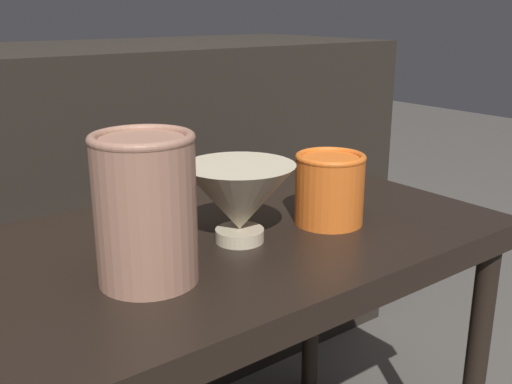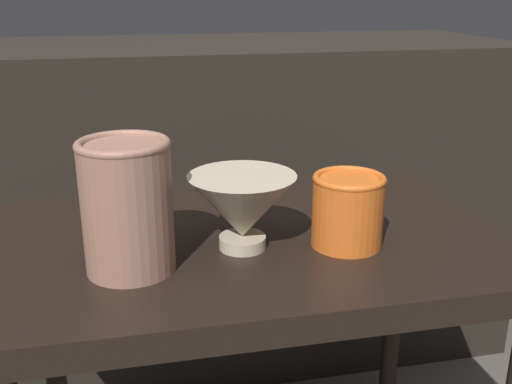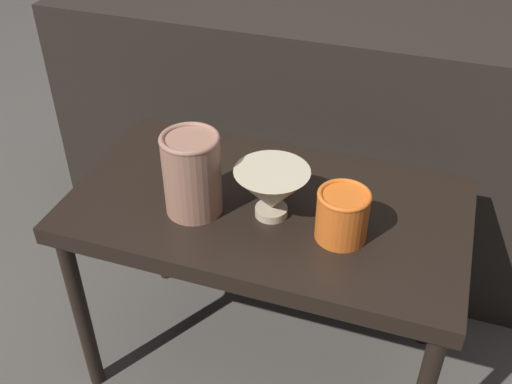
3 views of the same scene
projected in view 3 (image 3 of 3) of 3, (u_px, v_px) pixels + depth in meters
name	position (u px, v px, depth m)	size (l,w,h in m)	color
ground_plane	(265.00, 358.00, 1.57)	(8.00, 8.00, 0.00)	#4C4742
table	(267.00, 223.00, 1.30)	(0.84, 0.47, 0.52)	black
couch_backdrop	(326.00, 130.00, 1.78)	(1.51, 0.50, 0.75)	black
bowl	(272.00, 191.00, 1.20)	(0.15, 0.15, 0.11)	#C1B293
vase_textured_left	(192.00, 173.00, 1.19)	(0.12, 0.12, 0.18)	#996B56
vase_colorful_right	(342.00, 214.00, 1.14)	(0.10, 0.10, 0.11)	orange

